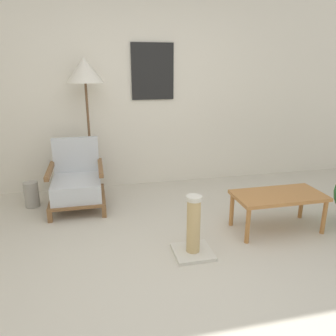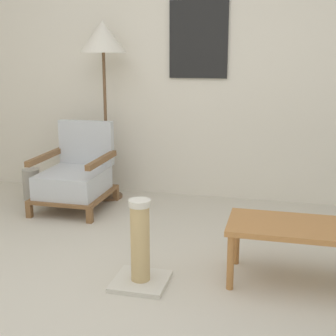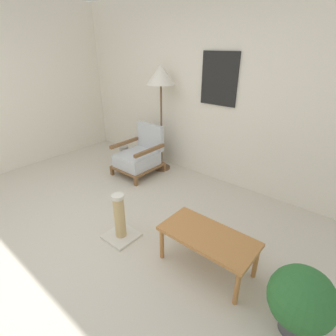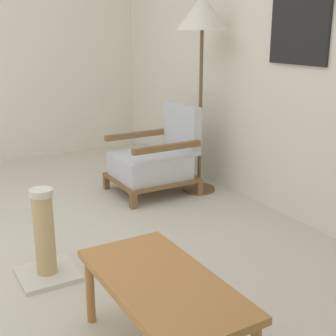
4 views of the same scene
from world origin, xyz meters
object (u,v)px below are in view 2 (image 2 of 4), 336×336
(coffee_table, at_px, (301,232))
(scratching_post, at_px, (140,253))
(floor_lamp, at_px, (103,45))
(vase, at_px, (31,184))
(armchair, at_px, (76,176))

(coffee_table, relative_size, scratching_post, 1.62)
(coffee_table, bearing_deg, floor_lamp, 142.29)
(coffee_table, xyz_separation_m, vase, (-2.55, 1.18, -0.19))
(vase, xyz_separation_m, scratching_post, (1.58, -1.43, 0.06))
(coffee_table, bearing_deg, armchair, 152.23)
(armchair, distance_m, floor_lamp, 1.26)
(floor_lamp, distance_m, scratching_post, 2.28)
(coffee_table, xyz_separation_m, scratching_post, (-0.97, -0.25, -0.13))
(coffee_table, bearing_deg, scratching_post, -165.31)
(floor_lamp, height_order, vase, floor_lamp)
(vase, bearing_deg, armchair, -12.56)
(coffee_table, height_order, vase, coffee_table)
(vase, distance_m, scratching_post, 2.13)
(floor_lamp, bearing_deg, scratching_post, -62.75)
(vase, bearing_deg, floor_lamp, 18.36)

